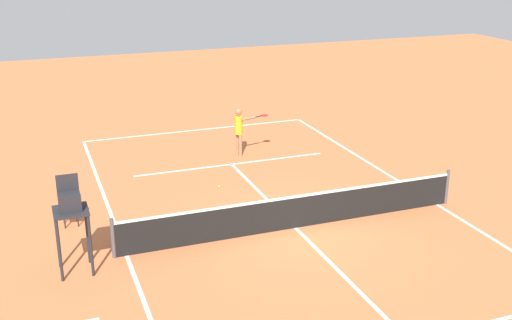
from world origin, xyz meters
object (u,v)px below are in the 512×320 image
tennis_ball (219,186)px  umpire_chair (70,210)px  player_serving (240,127)px  courtside_chair_mid (69,206)px

tennis_ball → umpire_chair: umpire_chair is taller
umpire_chair → tennis_ball: bearing=-140.3°
player_serving → tennis_ball: 3.42m
player_serving → courtside_chair_mid: 7.56m
player_serving → tennis_ball: size_ratio=26.31×
umpire_chair → courtside_chair_mid: (-0.11, -2.81, -1.07)m
player_serving → tennis_ball: bearing=-46.1°
tennis_ball → courtside_chair_mid: (4.71, 1.19, 0.50)m
player_serving → umpire_chair: bearing=-58.7°
umpire_chair → player_serving: bearing=-133.8°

